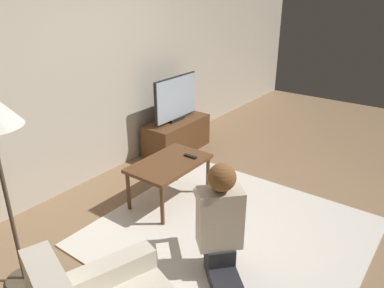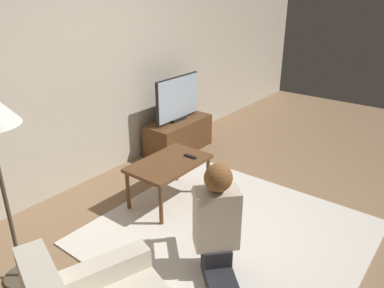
# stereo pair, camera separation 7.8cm
# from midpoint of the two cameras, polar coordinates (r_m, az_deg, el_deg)

# --- Properties ---
(ground_plane) EXTENTS (10.00, 10.00, 0.00)m
(ground_plane) POSITION_cam_midpoint_polar(r_m,az_deg,el_deg) (3.63, 6.34, -13.38)
(ground_plane) COLOR #896B4C
(wall_back) EXTENTS (10.00, 0.06, 2.60)m
(wall_back) POSITION_cam_midpoint_polar(r_m,az_deg,el_deg) (4.32, -15.49, 10.95)
(wall_back) COLOR beige
(wall_back) RESTS_ON ground_plane
(rug) EXTENTS (2.21, 2.32, 0.02)m
(rug) POSITION_cam_midpoint_polar(r_m,az_deg,el_deg) (3.63, 6.34, -13.28)
(rug) COLOR silver
(rug) RESTS_ON ground_plane
(tv_stand) EXTENTS (0.98, 0.44, 0.45)m
(tv_stand) POSITION_cam_midpoint_polar(r_m,az_deg,el_deg) (5.19, -1.64, 1.32)
(tv_stand) COLOR brown
(tv_stand) RESTS_ON ground_plane
(tv) EXTENTS (0.82, 0.08, 0.60)m
(tv) POSITION_cam_midpoint_polar(r_m,az_deg,el_deg) (5.02, -1.74, 6.94)
(tv) COLOR black
(tv) RESTS_ON tv_stand
(coffee_table) EXTENTS (0.85, 0.53, 0.47)m
(coffee_table) POSITION_cam_midpoint_polar(r_m,az_deg,el_deg) (3.89, -2.94, -3.40)
(coffee_table) COLOR brown
(coffee_table) RESTS_ON ground_plane
(person_kneeling) EXTENTS (0.74, 0.76, 0.96)m
(person_kneeling) POSITION_cam_midpoint_polar(r_m,az_deg,el_deg) (2.91, 4.61, -11.60)
(person_kneeling) COLOR #232328
(person_kneeling) RESTS_ON rug
(remote) EXTENTS (0.04, 0.15, 0.02)m
(remote) POSITION_cam_midpoint_polar(r_m,az_deg,el_deg) (3.96, 0.30, -1.89)
(remote) COLOR black
(remote) RESTS_ON coffee_table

